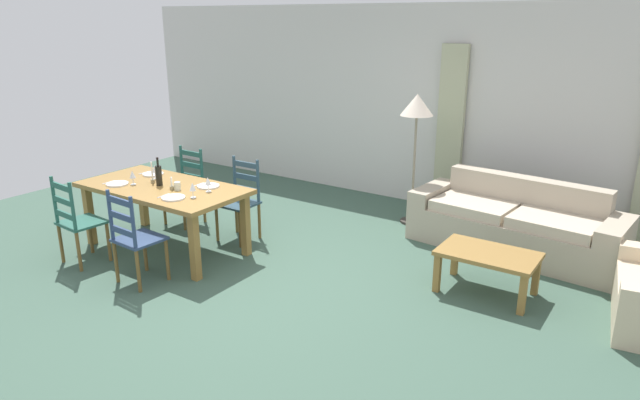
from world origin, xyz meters
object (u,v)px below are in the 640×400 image
(dining_chair_near_right, at_px, (135,238))
(couch, at_px, (516,226))
(wine_glass_near_right, at_px, (193,187))
(wine_bottle, at_px, (159,175))
(wine_glass_far_left, at_px, (155,169))
(dining_table, at_px, (163,193))
(dining_chair_far_left, at_px, (186,186))
(standing_lamp, at_px, (417,113))
(coffee_table, at_px, (488,258))
(wine_glass_near_left, at_px, (132,175))
(dining_chair_near_left, at_px, (77,221))
(dining_chair_far_right, at_px, (240,200))
(coffee_cup_primary, at_px, (177,186))
(wine_glass_far_right, at_px, (208,182))

(dining_chair_near_right, bearing_deg, couch, 45.78)
(dining_chair_near_right, bearing_deg, wine_glass_near_right, 74.66)
(wine_bottle, bearing_deg, wine_glass_far_left, 147.59)
(dining_chair_near_right, relative_size, wine_glass_near_right, 5.96)
(wine_glass_far_left, bearing_deg, couch, 29.57)
(dining_table, bearing_deg, wine_bottle, -169.54)
(dining_chair_far_left, relative_size, standing_lamp, 0.59)
(wine_glass_near_right, xyz_separation_m, wine_glass_far_left, (-0.89, 0.27, 0.00))
(dining_chair_far_left, xyz_separation_m, coffee_table, (3.82, 0.19, -0.12))
(wine_glass_near_left, height_order, coffee_table, wine_glass_near_left)
(wine_glass_far_left, bearing_deg, wine_glass_near_right, -16.94)
(dining_table, distance_m, standing_lamp, 3.13)
(dining_chair_far_left, height_order, wine_glass_far_left, dining_chair_far_left)
(dining_chair_near_left, height_order, couch, dining_chair_near_left)
(dining_chair_near_left, xyz_separation_m, dining_chair_far_right, (0.94, 1.51, 0.00))
(dining_chair_far_left, distance_m, wine_glass_near_left, 1.00)
(coffee_table, bearing_deg, wine_glass_far_left, -167.51)
(wine_glass_near_right, bearing_deg, wine_glass_far_left, 163.06)
(dining_table, relative_size, dining_chair_near_left, 1.98)
(couch, bearing_deg, dining_chair_far_right, -152.60)
(wine_glass_near_right, distance_m, coffee_table, 3.00)
(wine_glass_far_left, relative_size, standing_lamp, 0.10)
(dining_table, xyz_separation_m, dining_chair_far_left, (-0.47, 0.76, -0.19))
(wine_glass_near_left, xyz_separation_m, wine_glass_far_left, (0.01, 0.30, 0.00))
(couch, bearing_deg, dining_chair_near_left, -141.63)
(dining_chair_near_right, bearing_deg, coffee_table, 30.33)
(dining_chair_near_left, distance_m, wine_bottle, 0.96)
(dining_chair_far_right, xyz_separation_m, couch, (2.80, 1.45, -0.19))
(couch, bearing_deg, standing_lamp, 172.24)
(dining_chair_far_left, height_order, wine_glass_near_left, dining_chair_far_left)
(dining_chair_far_right, height_order, couch, dining_chair_far_right)
(wine_glass_far_left, xyz_separation_m, standing_lamp, (2.21, 2.21, 0.55))
(wine_glass_near_right, bearing_deg, coffee_table, 21.40)
(coffee_cup_primary, xyz_separation_m, couch, (3.01, 2.19, -0.50))
(dining_table, height_order, standing_lamp, standing_lamp)
(dining_chair_near_right, height_order, wine_glass_near_right, dining_chair_near_right)
(dining_chair_near_right, xyz_separation_m, coffee_table, (2.92, 1.71, -0.12))
(dining_chair_far_left, bearing_deg, dining_table, -58.25)
(coffee_table, bearing_deg, dining_chair_near_left, -155.45)
(dining_chair_near_right, distance_m, wine_glass_far_right, 0.97)
(dining_chair_far_right, bearing_deg, standing_lamp, 48.61)
(wine_glass_near_left, distance_m, coffee_table, 3.85)
(dining_chair_far_left, height_order, couch, dining_chair_far_left)
(wine_glass_near_right, height_order, couch, wine_glass_near_right)
(wine_glass_far_right, bearing_deg, standing_lamp, 59.10)
(dining_table, xyz_separation_m, dining_chair_near_left, (-0.46, -0.78, -0.19))
(wine_glass_near_left, bearing_deg, coffee_cup_primary, 12.80)
(dining_chair_far_left, xyz_separation_m, wine_glass_far_left, (0.18, -0.61, 0.38))
(wine_glass_near_left, bearing_deg, wine_glass_near_right, 1.87)
(dining_chair_near_right, distance_m, wine_bottle, 0.96)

